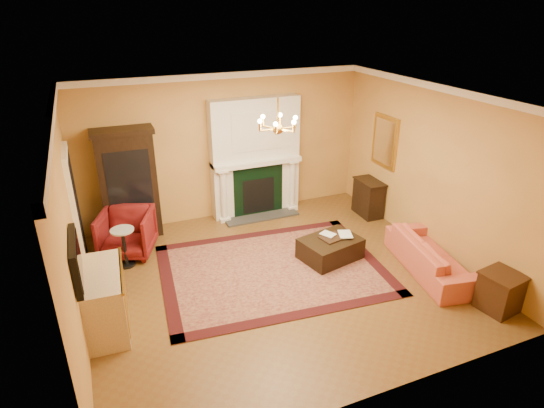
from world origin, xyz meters
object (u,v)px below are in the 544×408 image
console_table (368,198)px  commode (104,300)px  wingback_armchair (126,231)px  coral_sofa (432,250)px  end_table (500,293)px  pedestal_table (124,245)px  china_cabinet (129,187)px  leather_ottoman (330,248)px

console_table → commode: bearing=-161.1°
wingback_armchair → coral_sofa: (4.71, -2.59, -0.07)m
console_table → wingback_armchair: bearing=178.2°
end_table → console_table: bearing=89.0°
commode → end_table: bearing=-15.0°
pedestal_table → china_cabinet: bearing=75.8°
console_table → leather_ottoman: 2.13m
coral_sofa → wingback_armchair: bearing=72.0°
wingback_armchair → leather_ottoman: bearing=-3.9°
wingback_armchair → china_cabinet: bearing=96.1°
commode → console_table: commode is taller
wingback_armchair → leather_ottoman: (3.32, -1.58, -0.26)m
console_table → leather_ottoman: console_table is taller
wingback_armchair → coral_sofa: size_ratio=0.46×
china_cabinet → commode: china_cabinet is taller
china_cabinet → commode: bearing=-104.1°
end_table → console_table: size_ratio=0.77×
china_cabinet → coral_sofa: size_ratio=1.03×
commode → end_table: size_ratio=2.08×
china_cabinet → coral_sofa: bearing=-35.4°
end_table → console_table: console_table is taller
pedestal_table → commode: commode is taller
wingback_armchair → pedestal_table: (-0.09, -0.42, -0.05)m
china_cabinet → commode: (-0.73, -2.73, -0.58)m
pedestal_table → leather_ottoman: size_ratio=0.70×
wingback_armchair → commode: wingback_armchair is taller
leather_ottoman → commode: bearing=174.2°
pedestal_table → console_table: (5.07, 0.16, -0.04)m
china_cabinet → console_table: (4.78, -0.97, -0.65)m
pedestal_table → commode: size_ratio=0.59×
china_cabinet → commode: 2.88m
coral_sofa → china_cabinet: bearing=64.6°
china_cabinet → leather_ottoman: bearing=-35.5°
wingback_armchair → pedestal_table: size_ratio=1.29×
wingback_armchair → console_table: wingback_armchair is taller
wingback_armchair → end_table: 6.24m
china_cabinet → end_table: china_cabinet is taller
wingback_armchair → leather_ottoman: 3.68m
china_cabinet → wingback_armchair: size_ratio=2.24×
coral_sofa → leather_ottoman: 1.73m
pedestal_table → commode: 1.65m
pedestal_table → leather_ottoman: 3.61m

